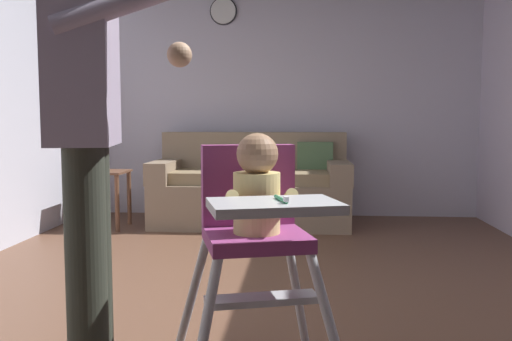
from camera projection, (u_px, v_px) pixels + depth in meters
ground at (254, 326)px, 2.72m from camera, size 5.61×7.53×0.10m
wall_far at (278, 90)px, 5.57m from camera, size 4.81×0.06×2.58m
couch at (252, 189)px, 5.16m from camera, size 1.82×0.86×0.86m
high_chair at (256, 213)px, 1.99m from camera, size 0.74×0.83×0.93m
adult_standing at (87, 129)px, 1.89m from camera, size 0.58×0.50×1.67m
side_table at (105, 186)px, 4.95m from camera, size 0.40×0.40×0.52m
sippy_cup at (100, 165)px, 4.94m from camera, size 0.07×0.07×0.10m
wall_clock at (223, 11)px, 5.50m from camera, size 0.28×0.04×0.28m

